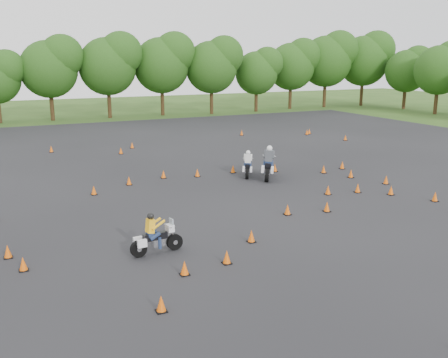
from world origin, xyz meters
name	(u,v)px	position (x,y,z in m)	size (l,w,h in m)	color
ground	(266,229)	(0.00, 0.00, 0.00)	(140.00, 140.00, 0.00)	#2D5119
asphalt_pad	(207,193)	(0.00, 6.00, 0.01)	(62.00, 62.00, 0.00)	black
treeline	(124,78)	(3.30, 35.45, 4.68)	(86.79, 32.35, 10.81)	#224814
traffic_cones	(194,189)	(-0.62, 6.34, 0.23)	(36.93, 33.32, 0.45)	#E75A09
rider_grey	(267,162)	(4.39, 7.54, 0.97)	(2.51, 0.77, 1.93)	#3B3E42
rider_yellow	(157,233)	(-4.78, -0.61, 0.76)	(1.95, 0.60, 1.51)	yellow
rider_white	(247,163)	(3.61, 8.50, 0.78)	(2.00, 0.62, 1.55)	beige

